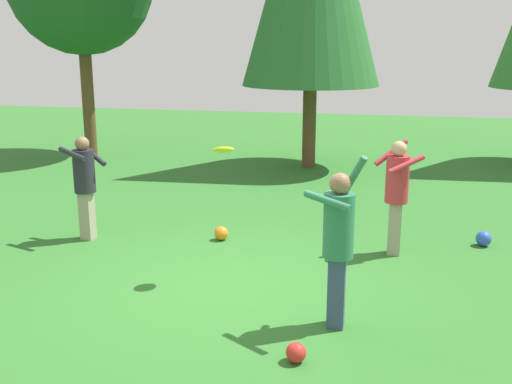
% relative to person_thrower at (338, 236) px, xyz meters
% --- Properties ---
extents(ground_plane, '(40.00, 40.00, 0.00)m').
position_rel_person_thrower_xyz_m(ground_plane, '(-1.52, 0.86, -1.06)').
color(ground_plane, '#2D6B28').
extents(person_thrower, '(0.68, 0.68, 1.96)m').
position_rel_person_thrower_xyz_m(person_thrower, '(0.00, 0.00, 0.00)').
color(person_thrower, '#38476B').
rests_on(person_thrower, ground_plane).
extents(person_catcher, '(0.72, 0.67, 1.69)m').
position_rel_person_thrower_xyz_m(person_catcher, '(-4.23, 2.23, -0.06)').
color(person_catcher, gray).
rests_on(person_catcher, ground_plane).
extents(person_bystander, '(0.74, 0.72, 1.73)m').
position_rel_person_thrower_xyz_m(person_bystander, '(0.64, 2.59, -0.03)').
color(person_bystander, gray).
rests_on(person_bystander, ground_plane).
extents(frisbee, '(0.33, 0.32, 0.13)m').
position_rel_person_thrower_xyz_m(frisbee, '(-1.60, 1.10, 0.71)').
color(frisbee, yellow).
extents(ball_orange, '(0.23, 0.23, 0.23)m').
position_rel_person_thrower_xyz_m(ball_orange, '(-2.09, 2.65, -0.95)').
color(ball_orange, orange).
rests_on(ball_orange, ground_plane).
extents(ball_blue, '(0.24, 0.24, 0.24)m').
position_rel_person_thrower_xyz_m(ball_blue, '(2.03, 3.26, -0.94)').
color(ball_blue, blue).
rests_on(ball_blue, ground_plane).
extents(ball_red, '(0.21, 0.21, 0.21)m').
position_rel_person_thrower_xyz_m(ball_red, '(-0.31, -0.88, -0.96)').
color(ball_red, red).
rests_on(ball_red, ground_plane).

